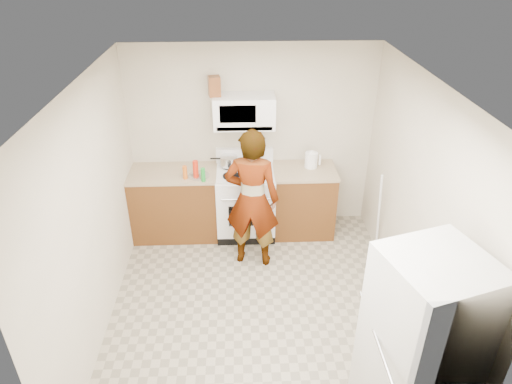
{
  "coord_description": "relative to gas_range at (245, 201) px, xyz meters",
  "views": [
    {
      "loc": [
        -0.18,
        -3.8,
        3.6
      ],
      "look_at": [
        0.0,
        0.55,
        1.14
      ],
      "focal_mm": 32.0,
      "sensor_mm": 36.0,
      "label": 1
    }
  ],
  "objects": [
    {
      "name": "floor",
      "position": [
        0.1,
        -1.48,
        -0.49
      ],
      "size": [
        3.6,
        3.6,
        0.0
      ],
      "primitive_type": "plane",
      "color": "gray",
      "rests_on": "ground"
    },
    {
      "name": "back_wall",
      "position": [
        0.1,
        0.31,
        0.76
      ],
      "size": [
        3.2,
        0.02,
        2.5
      ],
      "primitive_type": "cube",
      "color": "beige",
      "rests_on": "floor"
    },
    {
      "name": "right_wall",
      "position": [
        1.69,
        -1.48,
        0.76
      ],
      "size": [
        0.02,
        3.6,
        2.5
      ],
      "primitive_type": "cube",
      "color": "beige",
      "rests_on": "floor"
    },
    {
      "name": "cabinet_left",
      "position": [
        -0.94,
        0.01,
        -0.04
      ],
      "size": [
        1.12,
        0.62,
        0.9
      ],
      "primitive_type": "cube",
      "color": "#593715",
      "rests_on": "floor"
    },
    {
      "name": "counter_left",
      "position": [
        -0.94,
        0.01,
        0.43
      ],
      "size": [
        1.14,
        0.64,
        0.03
      ],
      "primitive_type": "cube",
      "color": "tan",
      "rests_on": "cabinet_left"
    },
    {
      "name": "cabinet_right",
      "position": [
        0.78,
        0.01,
        -0.04
      ],
      "size": [
        0.8,
        0.62,
        0.9
      ],
      "primitive_type": "cube",
      "color": "#593715",
      "rests_on": "floor"
    },
    {
      "name": "counter_right",
      "position": [
        0.78,
        0.01,
        0.43
      ],
      "size": [
        0.82,
        0.64,
        0.03
      ],
      "primitive_type": "cube",
      "color": "tan",
      "rests_on": "cabinet_right"
    },
    {
      "name": "gas_range",
      "position": [
        0.0,
        0.0,
        0.0
      ],
      "size": [
        0.76,
        0.65,
        1.13
      ],
      "color": "white",
      "rests_on": "floor"
    },
    {
      "name": "microwave",
      "position": [
        0.0,
        0.13,
        1.21
      ],
      "size": [
        0.76,
        0.38,
        0.4
      ],
      "primitive_type": "cube",
      "color": "white",
      "rests_on": "back_wall"
    },
    {
      "name": "person",
      "position": [
        0.07,
        -0.65,
        0.4
      ],
      "size": [
        0.71,
        0.53,
        1.77
      ],
      "primitive_type": "imported",
      "rotation": [
        0.0,
        0.0,
        2.96
      ],
      "color": "tan",
      "rests_on": "floor"
    },
    {
      "name": "fridge",
      "position": [
        1.28,
        -2.9,
        0.36
      ],
      "size": [
        0.87,
        0.87,
        1.7
      ],
      "primitive_type": "cube",
      "rotation": [
        0.0,
        0.0,
        0.3
      ],
      "color": "silver",
      "rests_on": "floor"
    },
    {
      "name": "kettle",
      "position": [
        0.87,
        0.08,
        0.55
      ],
      "size": [
        0.19,
        0.19,
        0.2
      ],
      "primitive_type": "cylinder",
      "rotation": [
        0.0,
        0.0,
        0.12
      ],
      "color": "white",
      "rests_on": "counter_right"
    },
    {
      "name": "jug",
      "position": [
        -0.35,
        0.12,
        1.53
      ],
      "size": [
        0.16,
        0.16,
        0.24
      ],
      "primitive_type": "cube",
      "rotation": [
        0.0,
        0.0,
        0.17
      ],
      "color": "brown",
      "rests_on": "microwave"
    },
    {
      "name": "saucepan",
      "position": [
        -0.21,
        0.14,
        0.53
      ],
      "size": [
        0.25,
        0.25,
        0.12
      ],
      "primitive_type": "cylinder",
      "rotation": [
        0.0,
        0.0,
        -0.13
      ],
      "color": "silver",
      "rests_on": "gas_range"
    },
    {
      "name": "tray",
      "position": [
        0.21,
        -0.08,
        0.47
      ],
      "size": [
        0.26,
        0.18,
        0.05
      ],
      "primitive_type": "cube",
      "rotation": [
        0.0,
        0.0,
        -0.08
      ],
      "color": "silver",
      "rests_on": "gas_range"
    },
    {
      "name": "bottle_spray",
      "position": [
        -0.62,
        -0.16,
        0.57
      ],
      "size": [
        0.09,
        0.09,
        0.23
      ],
      "primitive_type": "cylinder",
      "rotation": [
        0.0,
        0.0,
        -0.37
      ],
      "color": "red",
      "rests_on": "counter_left"
    },
    {
      "name": "bottle_hot_sauce",
      "position": [
        -0.75,
        -0.18,
        0.54
      ],
      "size": [
        0.06,
        0.06,
        0.17
      ],
      "primitive_type": "cylinder",
      "rotation": [
        0.0,
        0.0,
        0.16
      ],
      "color": "#CE5D16",
      "rests_on": "counter_left"
    },
    {
      "name": "bottle_green_cap",
      "position": [
        -0.52,
        -0.26,
        0.54
      ],
      "size": [
        0.06,
        0.06,
        0.18
      ],
      "primitive_type": "cylinder",
      "rotation": [
        0.0,
        0.0,
        -0.13
      ],
      "color": "#1A902B",
      "rests_on": "counter_left"
    },
    {
      "name": "pot_lid",
      "position": [
        -0.59,
        -0.12,
        0.46
      ],
      "size": [
        0.32,
        0.32,
        0.01
      ],
      "primitive_type": "cylinder",
      "rotation": [
        0.0,
        0.0,
        0.2
      ],
      "color": "silver",
      "rests_on": "counter_left"
    },
    {
      "name": "broom",
      "position": [
        1.62,
        -0.62,
        0.13
      ],
      "size": [
        0.17,
        0.23,
        1.21
      ],
      "primitive_type": "cylinder",
      "rotation": [
        0.14,
        -0.14,
        0.17
      ],
      "color": "white",
      "rests_on": "floor"
    }
  ]
}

